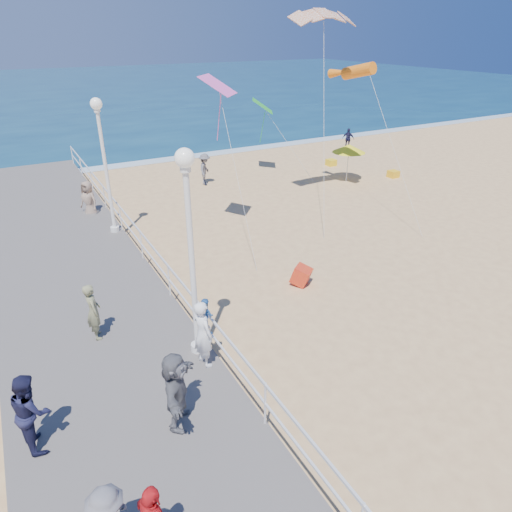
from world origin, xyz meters
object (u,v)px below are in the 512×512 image
lamp_post_far (104,153)px  toddler_held (205,315)px  beach_umbrella (349,148)px  beach_chair_left (331,162)px  woman_holding_toddler (203,334)px  box_kite (301,277)px  beach_walker_b (348,139)px  beach_walker_c (89,201)px  spectator_7 (31,411)px  spectator_5 (176,390)px  spectator_6 (93,311)px  beach_walker_a (205,169)px  lamp_post_mid (190,237)px  beach_chair_right (393,174)px

lamp_post_far → toddler_held: lamp_post_far is taller
beach_umbrella → beach_chair_left: (1.31, 3.16, -1.71)m
beach_umbrella → lamp_post_far: bearing=-172.4°
lamp_post_far → beach_umbrella: (13.76, 1.83, -1.75)m
woman_holding_toddler → box_kite: size_ratio=3.00×
beach_walker_b → beach_walker_c: bearing=67.2°
woman_holding_toddler → spectator_7: bearing=89.9°
spectator_5 → box_kite: bearing=-25.4°
box_kite → spectator_6: bearing=144.0°
woman_holding_toddler → beach_umbrella: woman_holding_toddler is taller
beach_walker_a → beach_umbrella: (7.42, -3.40, 1.03)m
spectator_5 → toddler_held: bearing=-10.1°
lamp_post_mid → beach_walker_c: (-0.45, 11.77, -2.73)m
lamp_post_far → beach_walker_c: 3.91m
lamp_post_mid → beach_chair_left: size_ratio=9.67×
spectator_7 → beach_chair_left: (19.05, 15.21, -1.07)m
spectator_6 → box_kite: size_ratio=2.72×
lamp_post_far → spectator_6: (-2.18, -7.11, -2.45)m
beach_walker_a → woman_holding_toddler: bearing=-168.1°
beach_chair_left → spectator_5: bearing=-135.5°
lamp_post_mid → beach_walker_c: 12.09m
box_kite → toddler_held: bearing=170.9°
toddler_held → beach_chair_left: 20.83m
beach_umbrella → woman_holding_toddler: bearing=-140.5°
beach_chair_right → toddler_held: bearing=-147.7°
woman_holding_toddler → beach_walker_b: bearing=-56.7°
beach_walker_a → beach_walker_c: 7.21m
lamp_post_mid → beach_walker_a: (6.34, 14.22, -2.78)m
beach_walker_b → spectator_6: bearing=87.7°
beach_chair_left → box_kite: bearing=-131.1°
spectator_7 → beach_walker_c: spectator_7 is taller
beach_walker_b → beach_chair_left: bearing=90.3°
box_kite → beach_umbrella: beach_umbrella is taller
spectator_5 → beach_chair_right: size_ratio=3.26×
beach_chair_left → beach_walker_b: bearing=38.3°
spectator_6 → beach_chair_left: 21.10m
spectator_7 → box_kite: bearing=-75.5°
beach_walker_a → beach_chair_right: (10.37, -4.14, -0.68)m
lamp_post_mid → box_kite: 6.14m
toddler_held → spectator_5: spectator_5 is taller
beach_walker_b → box_kite: size_ratio=2.52×
spectator_6 → beach_umbrella: size_ratio=0.76×
spectator_7 → beach_umbrella: size_ratio=0.81×
spectator_6 → beach_walker_c: (1.73, 9.88, -0.28)m
spectator_6 → lamp_post_mid: bearing=-131.3°
lamp_post_mid → woman_holding_toddler: size_ratio=2.95×
toddler_held → beach_walker_a: bearing=-32.6°
toddler_held → spectator_7: 4.18m
beach_walker_a → beach_chair_left: 8.77m
beach_walker_c → spectator_5: bearing=-37.3°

